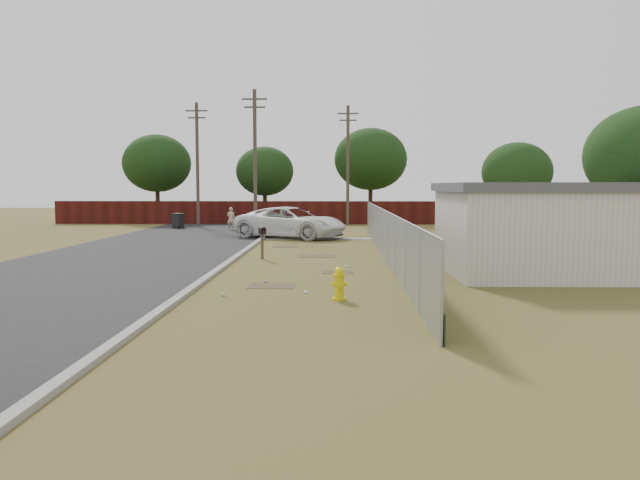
{
  "coord_description": "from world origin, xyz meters",
  "views": [
    {
      "loc": [
        1.13,
        -23.46,
        3.0
      ],
      "look_at": [
        0.57,
        -1.7,
        1.1
      ],
      "focal_mm": 35.0,
      "sensor_mm": 36.0,
      "label": 1
    }
  ],
  "objects_px": {
    "mailbox": "(262,233)",
    "fire_hydrant": "(339,284)",
    "pickup_truck": "(291,222)",
    "pedestrian": "(231,219)",
    "trash_bin": "(178,221)"
  },
  "relations": [
    {
      "from": "fire_hydrant",
      "to": "pickup_truck",
      "type": "distance_m",
      "value": 19.57
    },
    {
      "from": "mailbox",
      "to": "pedestrian",
      "type": "relative_size",
      "value": 0.86
    },
    {
      "from": "pedestrian",
      "to": "trash_bin",
      "type": "bearing_deg",
      "value": -16.3
    },
    {
      "from": "pickup_truck",
      "to": "pedestrian",
      "type": "bearing_deg",
      "value": 61.99
    },
    {
      "from": "mailbox",
      "to": "pickup_truck",
      "type": "distance_m",
      "value": 10.34
    },
    {
      "from": "mailbox",
      "to": "trash_bin",
      "type": "relative_size",
      "value": 1.26
    },
    {
      "from": "mailbox",
      "to": "pickup_truck",
      "type": "bearing_deg",
      "value": 87.54
    },
    {
      "from": "fire_hydrant",
      "to": "mailbox",
      "type": "relative_size",
      "value": 0.68
    },
    {
      "from": "fire_hydrant",
      "to": "pedestrian",
      "type": "height_order",
      "value": "pedestrian"
    },
    {
      "from": "pickup_truck",
      "to": "trash_bin",
      "type": "relative_size",
      "value": 6.08
    },
    {
      "from": "fire_hydrant",
      "to": "trash_bin",
      "type": "xyz_separation_m",
      "value": [
        -11.23,
        27.31,
        0.12
      ]
    },
    {
      "from": "pickup_truck",
      "to": "pedestrian",
      "type": "distance_m",
      "value": 7.61
    },
    {
      "from": "trash_bin",
      "to": "mailbox",
      "type": "bearing_deg",
      "value": -66.0
    },
    {
      "from": "mailbox",
      "to": "fire_hydrant",
      "type": "bearing_deg",
      "value": -71.07
    },
    {
      "from": "mailbox",
      "to": "pedestrian",
      "type": "height_order",
      "value": "pedestrian"
    }
  ]
}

